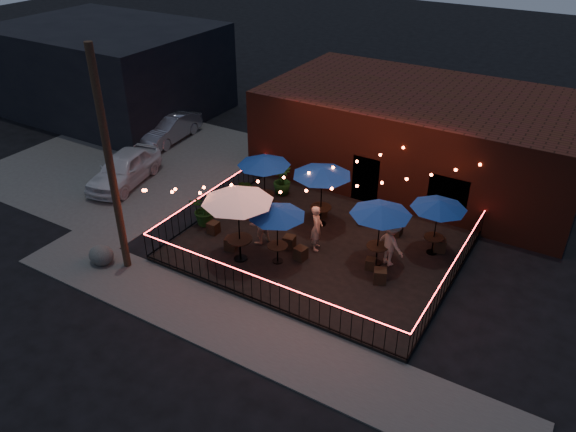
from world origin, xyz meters
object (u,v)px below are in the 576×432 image
Objects in this scene: cafe_table_2 at (277,213)px; cafe_table_3 at (322,172)px; utility_pole at (110,166)px; cafe_table_4 at (381,211)px; boulder at (101,255)px; cooler at (229,202)px; cafe_table_1 at (264,162)px; cafe_table_5 at (439,205)px; cafe_table_0 at (237,198)px.

cafe_table_2 is 0.87× the size of cafe_table_3.
utility_pole is 5.73m from cafe_table_2.
cafe_table_4 reaches higher than boulder.
utility_pole is at bearing 21.15° from boulder.
cooler is 5.62m from boulder.
cafe_table_5 is (7.07, 0.48, -0.16)m from cafe_table_1.
boulder is (-8.60, -4.99, -1.97)m from cafe_table_4.
cafe_table_2 is 4.55m from cooler.
utility_pole is 8.65× the size of boulder.
cafe_table_1 is at bearing -176.08° from cafe_table_5.
cafe_table_0 is 1.46m from cafe_table_2.
cafe_table_0 reaches higher than cooler.
cooler is at bearing -144.88° from cafe_table_1.
utility_pole is at bearing -145.29° from cafe_table_0.
cafe_table_4 reaches higher than cafe_table_5.
cooler is (-3.80, -1.00, -1.92)m from cafe_table_3.
cafe_table_2 is (2.47, -2.95, -0.15)m from cafe_table_1.
cafe_table_4 is 2.26m from cafe_table_5.
utility_pole is at bearing -148.94° from cafe_table_4.
utility_pole reaches higher than cooler.
utility_pole reaches higher than cafe_table_0.
cafe_table_4 is 1.06× the size of cafe_table_5.
boulder is (-5.51, -3.24, -1.83)m from cafe_table_2.
boulder is at bearing -149.90° from cafe_table_4.
cafe_table_1 reaches higher than cooler.
boulder is (-3.04, -6.19, -1.98)m from cafe_table_1.
cafe_table_2 is 3.56m from cafe_table_4.
utility_pole is 3.07× the size of cafe_table_5.
cafe_table_0 is 1.07× the size of cafe_table_1.
utility_pole is at bearing -145.51° from cafe_table_5.
cafe_table_3 reaches higher than cafe_table_1.
cafe_table_1 is 7.17m from boulder.
boulder is (-5.61, -6.32, -2.12)m from cafe_table_3.
utility_pole is 2.87× the size of cafe_table_0.
cafe_table_5 reaches higher than cooler.
cooler is at bearing 132.94° from cafe_table_0.
cafe_table_1 is (2.13, 5.84, -1.66)m from utility_pole.
cafe_table_0 is 3.89m from cafe_table_3.
cafe_table_5 is at bearing 3.92° from cafe_table_1.
cafe_table_0 is at bearing 34.71° from utility_pole.
cafe_table_4 is at bearing -131.74° from cafe_table_5.
cafe_table_3 is (2.57, 0.13, 0.15)m from cafe_table_1.
cafe_table_1 is 1.16× the size of cafe_table_2.
utility_pole is at bearing -128.20° from cafe_table_3.
cafe_table_1 reaches higher than cafe_table_2.
cafe_table_1 is at bearing 129.94° from cafe_table_2.
cafe_table_4 is (3.00, -1.34, -0.15)m from cafe_table_3.
cafe_table_2 reaches higher than cafe_table_5.
cooler is 0.88× the size of boulder.
cafe_table_2 reaches higher than cooler.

